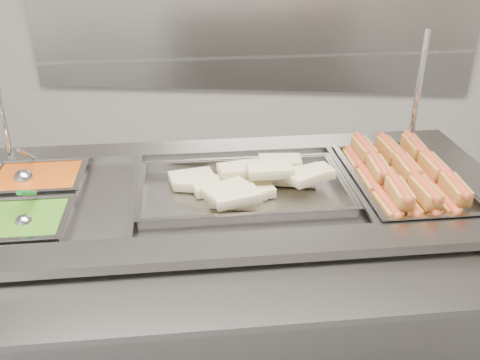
# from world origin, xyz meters

# --- Properties ---
(back_panel) EXTENTS (3.00, 0.04, 1.20)m
(back_panel) POSITION_xyz_m (0.00, 2.45, 1.20)
(back_panel) COLOR gray
(back_panel) RESTS_ON ground
(steam_counter) EXTENTS (2.00, 1.16, 0.90)m
(steam_counter) POSITION_xyz_m (0.04, 0.39, 0.45)
(steam_counter) COLOR slate
(steam_counter) RESTS_ON ground
(tray_rail) EXTENTS (1.82, 0.68, 0.05)m
(tray_rail) POSITION_xyz_m (0.13, -0.11, 0.85)
(tray_rail) COLOR gray
(tray_rail) RESTS_ON steam_counter
(sneeze_guard) EXTENTS (1.68, 0.59, 0.44)m
(sneeze_guard) POSITION_xyz_m (0.00, 0.61, 1.26)
(sneeze_guard) COLOR silver
(sneeze_guard) RESTS_ON steam_counter
(pan_hotdogs) EXTENTS (0.43, 0.60, 0.10)m
(pan_hotdogs) POSITION_xyz_m (0.66, 0.50, 0.86)
(pan_hotdogs) COLOR gray
(pan_hotdogs) RESTS_ON steam_counter
(pan_wraps) EXTENTS (0.74, 0.52, 0.07)m
(pan_wraps) POSITION_xyz_m (0.10, 0.40, 0.87)
(pan_wraps) COLOR gray
(pan_wraps) RESTS_ON steam_counter
(pan_beans) EXTENTS (0.34, 0.29, 0.10)m
(pan_beans) POSITION_xyz_m (-0.62, 0.42, 0.86)
(pan_beans) COLOR gray
(pan_beans) RESTS_ON steam_counter
(pan_peas) EXTENTS (0.34, 0.29, 0.10)m
(pan_peas) POSITION_xyz_m (-0.57, 0.13, 0.86)
(pan_peas) COLOR gray
(pan_peas) RESTS_ON steam_counter
(hotdogs_in_buns) EXTENTS (0.35, 0.55, 0.12)m
(hotdogs_in_buns) POSITION_xyz_m (0.64, 0.50, 0.91)
(hotdogs_in_buns) COLOR #985D1F
(hotdogs_in_buns) RESTS_ON pan_hotdogs
(tortilla_wraps) EXTENTS (0.59, 0.40, 0.09)m
(tortilla_wraps) POSITION_xyz_m (0.11, 0.42, 0.91)
(tortilla_wraps) COLOR #C3B783
(tortilla_wraps) RESTS_ON pan_wraps
(ladle) EXTENTS (0.07, 0.19, 0.15)m
(ladle) POSITION_xyz_m (-0.66, 0.39, 0.91)
(ladle) COLOR #B9B9BE
(ladle) RESTS_ON pan_beans
(serving_spoon) EXTENTS (0.06, 0.18, 0.13)m
(serving_spoon) POSITION_xyz_m (-0.54, 0.13, 0.91)
(serving_spoon) COLOR #B9B9BE
(serving_spoon) RESTS_ON pan_peas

